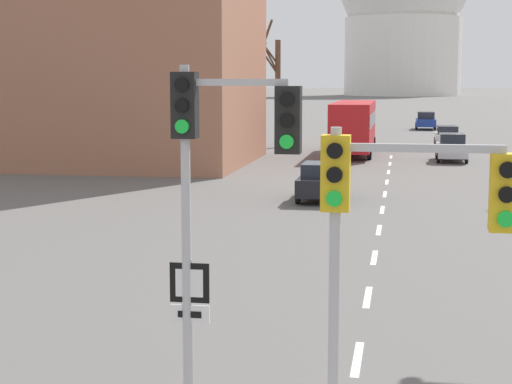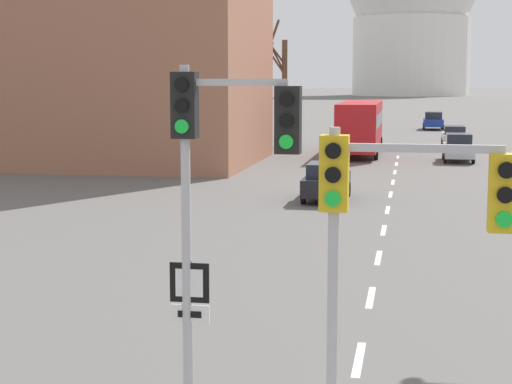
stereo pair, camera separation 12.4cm
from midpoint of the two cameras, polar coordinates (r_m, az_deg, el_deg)
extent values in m
cube|color=silver|center=(16.03, 7.09, -11.00)|extent=(0.16, 2.00, 0.01)
cube|color=silver|center=(20.34, 7.83, -6.97)|extent=(0.16, 2.00, 0.01)
cube|color=silver|center=(24.72, 8.30, -4.35)|extent=(0.16, 2.00, 0.01)
cube|color=silver|center=(29.13, 8.63, -2.53)|extent=(0.16, 2.00, 0.01)
cube|color=silver|center=(33.57, 8.87, -1.19)|extent=(0.16, 2.00, 0.01)
cube|color=silver|center=(38.02, 9.05, -0.16)|extent=(0.16, 2.00, 0.01)
cube|color=silver|center=(42.49, 9.20, 0.66)|extent=(0.16, 2.00, 0.01)
cube|color=silver|center=(46.96, 9.32, 1.31)|extent=(0.16, 2.00, 0.01)
cube|color=silver|center=(51.43, 9.41, 1.86)|extent=(0.16, 2.00, 0.01)
cube|color=silver|center=(55.91, 9.49, 2.31)|extent=(0.16, 2.00, 0.01)
cylinder|color=#B2B2B7|center=(12.72, -4.39, -3.56)|extent=(0.14, 0.14, 5.29)
cube|color=black|center=(12.48, -4.48, 5.79)|extent=(0.36, 0.28, 0.96)
cylinder|color=black|center=(12.31, -4.70, 7.15)|extent=(0.20, 0.06, 0.20)
cylinder|color=black|center=(12.32, -4.69, 5.76)|extent=(0.20, 0.06, 0.20)
cylinder|color=green|center=(12.33, -4.67, 4.38)|extent=(0.20, 0.06, 0.20)
cube|color=#B2B2B7|center=(12.30, -1.06, 7.32)|extent=(1.51, 0.10, 0.10)
cube|color=black|center=(12.19, 2.45, 4.82)|extent=(0.36, 0.28, 0.96)
cylinder|color=black|center=(12.01, 2.34, 6.20)|extent=(0.20, 0.06, 0.20)
cylinder|color=black|center=(12.02, 2.33, 4.78)|extent=(0.20, 0.06, 0.20)
cylinder|color=green|center=(12.04, 2.33, 3.37)|extent=(0.20, 0.06, 0.20)
cylinder|color=#B2B2B7|center=(11.09, 5.45, -7.36)|extent=(0.14, 0.14, 4.50)
cube|color=gold|center=(10.78, 5.56, 1.25)|extent=(0.36, 0.28, 0.96)
cylinder|color=black|center=(10.58, 5.51, 2.75)|extent=(0.20, 0.06, 0.20)
cylinder|color=black|center=(10.61, 5.49, 1.15)|extent=(0.20, 0.06, 0.20)
cylinder|color=green|center=(10.65, 5.47, -0.44)|extent=(0.20, 0.06, 0.20)
cube|color=#B2B2B7|center=(10.71, 11.11, 2.88)|extent=(2.07, 0.10, 0.10)
cube|color=gold|center=(10.83, 16.51, -0.06)|extent=(0.36, 0.28, 0.96)
cylinder|color=black|center=(10.63, 16.67, 1.40)|extent=(0.20, 0.06, 0.20)
cylinder|color=black|center=(10.66, 16.61, -0.19)|extent=(0.20, 0.06, 0.20)
cylinder|color=green|center=(10.70, 16.55, -1.76)|extent=(0.20, 0.06, 0.20)
cylinder|color=#B2B2B7|center=(13.07, -4.12, -9.72)|extent=(0.07, 0.07, 2.43)
cube|color=black|center=(12.82, -4.18, -6.05)|extent=(0.60, 0.03, 0.60)
cube|color=white|center=(12.80, -4.20, -6.07)|extent=(0.42, 0.01, 0.42)
cube|color=white|center=(12.94, -4.16, -8.11)|extent=(0.60, 0.03, 0.28)
cube|color=black|center=(12.92, -4.18, -8.14)|extent=(0.36, 0.01, 0.10)
cube|color=#B7B7BC|center=(53.66, 13.40, 2.72)|extent=(1.73, 4.16, 0.72)
cube|color=#1E232D|center=(53.40, 13.44, 3.44)|extent=(1.47, 1.99, 0.68)
cylinder|color=black|center=(54.93, 12.47, 2.48)|extent=(0.18, 0.65, 0.65)
cylinder|color=black|center=(55.02, 14.17, 2.43)|extent=(0.18, 0.65, 0.65)
cylinder|color=black|center=(52.37, 12.57, 2.23)|extent=(0.18, 0.65, 0.65)
cylinder|color=black|center=(52.46, 14.35, 2.18)|extent=(0.18, 0.65, 0.65)
cube|color=navy|center=(86.07, 11.77, 4.56)|extent=(1.89, 4.39, 0.72)
cube|color=#1E232D|center=(85.82, 11.79, 5.02)|extent=(1.61, 2.11, 0.68)
cylinder|color=black|center=(87.43, 11.16, 4.39)|extent=(0.18, 0.68, 0.68)
cylinder|color=black|center=(87.48, 12.33, 4.36)|extent=(0.18, 0.68, 0.68)
cylinder|color=black|center=(84.72, 11.18, 4.29)|extent=(0.18, 0.68, 0.68)
cylinder|color=black|center=(84.76, 12.39, 4.26)|extent=(0.18, 0.68, 0.68)
cube|color=silver|center=(63.69, 13.13, 3.49)|extent=(1.66, 4.54, 0.71)
cube|color=#1E232D|center=(63.42, 13.16, 4.06)|extent=(1.41, 2.18, 0.58)
cylinder|color=black|center=(65.08, 12.37, 3.28)|extent=(0.18, 0.69, 0.69)
cylinder|color=black|center=(65.16, 13.75, 3.25)|extent=(0.18, 0.69, 0.69)
cylinder|color=black|center=(62.28, 12.46, 3.09)|extent=(0.18, 0.69, 0.69)
cylinder|color=black|center=(62.35, 13.90, 3.05)|extent=(0.18, 0.69, 0.69)
cube|color=black|center=(35.91, 4.83, 0.52)|extent=(1.73, 4.05, 0.72)
cube|color=#1E232D|center=(35.64, 4.81, 1.50)|extent=(1.47, 1.94, 0.55)
cylinder|color=black|center=(37.28, 3.76, 0.23)|extent=(0.18, 0.61, 0.61)
cylinder|color=black|center=(37.13, 6.26, 0.18)|extent=(0.18, 0.61, 0.61)
cylinder|color=black|center=(34.81, 3.28, -0.29)|extent=(0.18, 0.61, 0.61)
cylinder|color=black|center=(34.65, 5.96, -0.36)|extent=(0.18, 0.61, 0.61)
cube|color=red|center=(56.97, 7.02, 4.45)|extent=(2.50, 10.80, 3.00)
cube|color=black|center=(56.96, 7.03, 4.83)|extent=(2.52, 10.26, 0.90)
cylinder|color=black|center=(60.92, 6.08, 3.26)|extent=(0.26, 0.96, 0.96)
cylinder|color=black|center=(60.79, 8.34, 3.21)|extent=(0.26, 0.96, 0.96)
cylinder|color=black|center=(53.94, 5.52, 2.70)|extent=(0.26, 0.96, 0.96)
cylinder|color=black|center=(53.79, 8.07, 2.65)|extent=(0.26, 0.96, 0.96)
cylinder|color=brown|center=(62.37, 1.97, 6.53)|extent=(0.40, 0.40, 7.78)
cylinder|color=brown|center=(61.28, 0.97, 9.88)|extent=(1.61, 2.80, 2.59)
cylinder|color=brown|center=(61.70, 1.02, 9.25)|extent=(1.83, 1.88, 2.98)
cylinder|color=brown|center=(61.79, 1.13, 9.58)|extent=(1.68, 1.66, 3.50)
cylinder|color=brown|center=(64.27, 0.78, 6.50)|extent=(0.52, 0.52, 7.63)
cylinder|color=brown|center=(65.51, 0.96, 7.78)|extent=(0.21, 2.65, 2.10)
cylinder|color=brown|center=(63.51, 1.21, 10.35)|extent=(1.26, 1.67, 2.39)
cylinder|color=brown|center=(63.58, 0.98, 8.92)|extent=(0.79, 1.47, 2.36)
cylinder|color=brown|center=(65.65, 0.13, 8.46)|extent=(1.82, 2.76, 2.79)
cylinder|color=silver|center=(247.10, 10.28, 8.87)|extent=(32.49, 32.49, 21.66)
camera|label=1|loc=(0.06, -89.72, 0.04)|focal=60.00mm
camera|label=2|loc=(0.06, 90.28, -0.04)|focal=60.00mm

